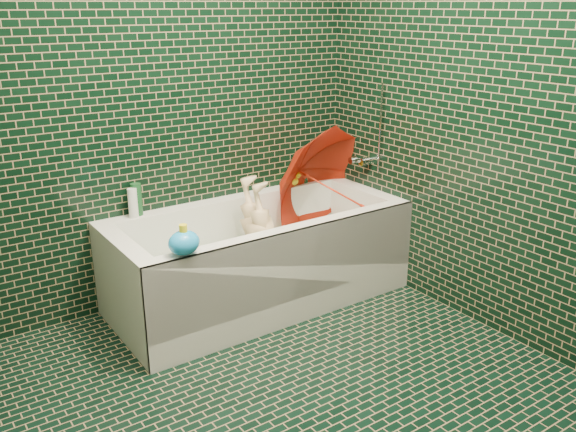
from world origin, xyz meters
TOP-DOWN VIEW (x-y plane):
  - floor at (0.00, 0.00)m, footprint 2.80×2.80m
  - wall_back at (0.00, 1.40)m, footprint 2.80×0.00m
  - wall_right at (1.30, 0.00)m, footprint 0.00×2.80m
  - bathtub at (0.45, 1.01)m, footprint 1.70×0.75m
  - bath_mat at (0.45, 1.02)m, footprint 1.35×0.47m
  - water at (0.45, 1.02)m, footprint 1.48×0.53m
  - faucet at (1.26, 1.02)m, footprint 0.18×0.19m
  - child at (0.49, 1.02)m, footprint 0.92×0.47m
  - umbrella at (1.01, 1.05)m, footprint 1.01×0.99m
  - soap_bottle_a at (1.22, 1.35)m, footprint 0.11×0.11m
  - soap_bottle_b at (1.25, 1.32)m, footprint 0.12×0.13m
  - soap_bottle_c at (1.18, 1.36)m, footprint 0.13×0.13m
  - bottle_right_tall at (1.02, 1.36)m, footprint 0.07×0.07m
  - bottle_right_pump at (1.13, 1.36)m, footprint 0.06×0.06m
  - bottle_left_tall at (-0.13, 1.36)m, footprint 0.07×0.07m
  - bottle_left_short at (-0.17, 1.33)m, footprint 0.07×0.07m
  - rubber_duck at (0.91, 1.33)m, footprint 0.11×0.10m
  - bath_toy at (-0.17, 0.68)m, footprint 0.18×0.16m

SIDE VIEW (x-z plane):
  - floor at x=0.00m, z-range 0.00..0.00m
  - bath_mat at x=0.45m, z-range 0.15..0.16m
  - bathtub at x=0.45m, z-range -0.06..0.49m
  - water at x=0.45m, z-range 0.30..0.30m
  - child at x=0.49m, z-range 0.15..0.47m
  - soap_bottle_a at x=1.22m, z-range 0.41..0.69m
  - soap_bottle_b at x=1.25m, z-range 0.45..0.65m
  - soap_bottle_c at x=1.18m, z-range 0.48..0.62m
  - umbrella at x=1.01m, z-range 0.08..1.07m
  - rubber_duck at x=0.91m, z-range 0.55..0.63m
  - bath_toy at x=-0.17m, z-range 0.54..0.69m
  - bottle_left_short at x=-0.17m, z-range 0.55..0.72m
  - bottle_right_pump at x=1.13m, z-range 0.55..0.72m
  - bottle_left_tall at x=-0.13m, z-range 0.55..0.73m
  - bottle_right_tall at x=1.02m, z-range 0.55..0.78m
  - faucet at x=1.26m, z-range 0.50..1.05m
  - wall_back at x=0.00m, z-range -0.15..2.65m
  - wall_right at x=1.30m, z-range -0.15..2.65m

